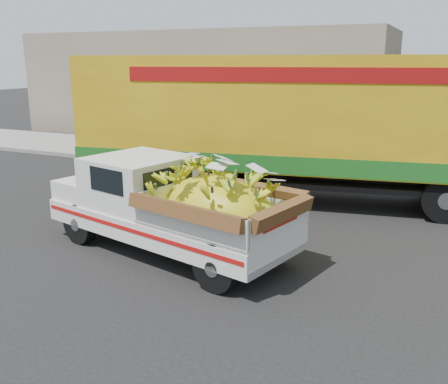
% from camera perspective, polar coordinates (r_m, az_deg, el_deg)
% --- Properties ---
extents(ground, '(100.00, 100.00, 0.00)m').
position_cam_1_polar(ground, '(9.64, 0.98, -7.61)').
color(ground, black).
rests_on(ground, ground).
extents(curb, '(60.00, 0.25, 0.15)m').
position_cam_1_polar(curb, '(15.92, 10.98, 1.47)').
color(curb, gray).
rests_on(curb, ground).
extents(sidewalk, '(60.00, 4.00, 0.14)m').
position_cam_1_polar(sidewalk, '(17.92, 12.59, 2.86)').
color(sidewalk, gray).
rests_on(sidewalk, ground).
extents(building_left, '(18.00, 6.00, 5.00)m').
position_cam_1_polar(building_left, '(25.84, -2.12, 12.21)').
color(building_left, gray).
rests_on(building_left, ground).
extents(pickup_truck, '(5.47, 3.06, 1.81)m').
position_cam_1_polar(pickup_truck, '(9.48, -4.71, -1.79)').
color(pickup_truck, black).
rests_on(pickup_truck, ground).
extents(semi_trailer, '(12.08, 4.50, 3.80)m').
position_cam_1_polar(semi_trailer, '(13.22, 8.98, 7.89)').
color(semi_trailer, black).
rests_on(semi_trailer, ground).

